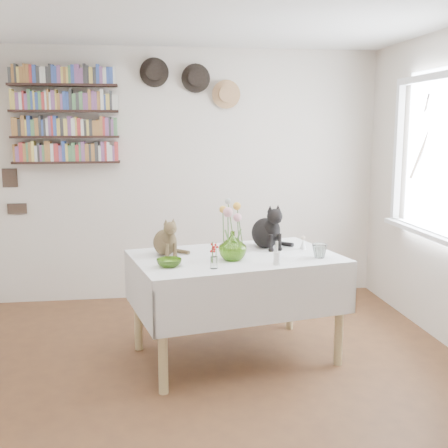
{
  "coord_description": "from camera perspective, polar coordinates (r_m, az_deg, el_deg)",
  "views": [
    {
      "loc": [
        -0.36,
        -3.39,
        1.73
      ],
      "look_at": [
        0.19,
        0.51,
        1.05
      ],
      "focal_mm": 45.0,
      "sensor_mm": 36.0,
      "label": 1
    }
  ],
  "objects": [
    {
      "name": "flower_bouquet",
      "position": [
        3.97,
        0.86,
        1.17
      ],
      "size": [
        0.17,
        0.12,
        0.39
      ],
      "color": "#4C7233",
      "rests_on": "flower_vase"
    },
    {
      "name": "tabby_cat",
      "position": [
        4.18,
        -6.02,
        -1.17
      ],
      "size": [
        0.27,
        0.3,
        0.29
      ],
      "primitive_type": null,
      "rotation": [
        0.0,
        0.0,
        0.34
      ],
      "color": "brown",
      "rests_on": "dining_table"
    },
    {
      "name": "porcelain_figurine",
      "position": [
        4.42,
        8.03,
        -1.94
      ],
      "size": [
        0.05,
        0.05,
        0.1
      ],
      "color": "white",
      "rests_on": "dining_table"
    },
    {
      "name": "candlestick",
      "position": [
        3.89,
        5.37,
        -3.36
      ],
      "size": [
        0.05,
        0.05,
        0.17
      ],
      "color": "white",
      "rests_on": "dining_table"
    },
    {
      "name": "wall_art_plaques",
      "position": [
        5.79,
        -20.65,
        3.18
      ],
      "size": [
        0.21,
        0.02,
        0.44
      ],
      "color": "#38281E",
      "rests_on": "room"
    },
    {
      "name": "black_cat",
      "position": [
        4.42,
        4.24,
        -0.1
      ],
      "size": [
        0.33,
        0.37,
        0.36
      ],
      "primitive_type": null,
      "rotation": [
        0.0,
        0.0,
        0.34
      ],
      "color": "black",
      "rests_on": "dining_table"
    },
    {
      "name": "berry_jar",
      "position": [
        3.77,
        -1.03,
        -3.21
      ],
      "size": [
        0.05,
        0.05,
        0.2
      ],
      "color": "white",
      "rests_on": "dining_table"
    },
    {
      "name": "bookshelf_unit",
      "position": [
        5.6,
        -15.88,
        10.59
      ],
      "size": [
        1.0,
        0.16,
        0.91
      ],
      "color": "black",
      "rests_on": "room"
    },
    {
      "name": "dining_table",
      "position": [
        4.21,
        1.16,
        -5.8
      ],
      "size": [
        1.65,
        1.24,
        0.79
      ],
      "color": "white",
      "rests_on": "room"
    },
    {
      "name": "green_bowl",
      "position": [
        3.85,
        -5.59,
        -3.94
      ],
      "size": [
        0.17,
        0.17,
        0.05
      ],
      "primitive_type": "imported",
      "rotation": [
        0.0,
        0.0,
        -0.02
      ],
      "color": "#7EB436",
      "rests_on": "dining_table"
    },
    {
      "name": "window",
      "position": [
        4.81,
        21.05,
        5.16
      ],
      "size": [
        0.12,
        1.52,
        1.32
      ],
      "color": "white",
      "rests_on": "room"
    },
    {
      "name": "flower_vase",
      "position": [
        4.0,
        0.88,
        -2.23
      ],
      "size": [
        0.23,
        0.23,
        0.21
      ],
      "primitive_type": "imported",
      "rotation": [
        0.0,
        0.0,
        0.15
      ],
      "color": "#7EB436",
      "rests_on": "dining_table"
    },
    {
      "name": "wall_hats",
      "position": [
        5.62,
        -3.22,
        14.25
      ],
      "size": [
        0.98,
        0.09,
        0.48
      ],
      "color": "black",
      "rests_on": "room"
    },
    {
      "name": "drinking_glass",
      "position": [
        4.14,
        9.68,
        -2.71
      ],
      "size": [
        0.15,
        0.15,
        0.1
      ],
      "primitive_type": "imported",
      "rotation": [
        0.0,
        0.0,
        0.44
      ],
      "color": "white",
      "rests_on": "dining_table"
    },
    {
      "name": "room",
      "position": [
        3.44,
        -1.9,
        1.76
      ],
      "size": [
        4.08,
        4.58,
        2.58
      ],
      "color": "brown",
      "rests_on": "ground"
    }
  ]
}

